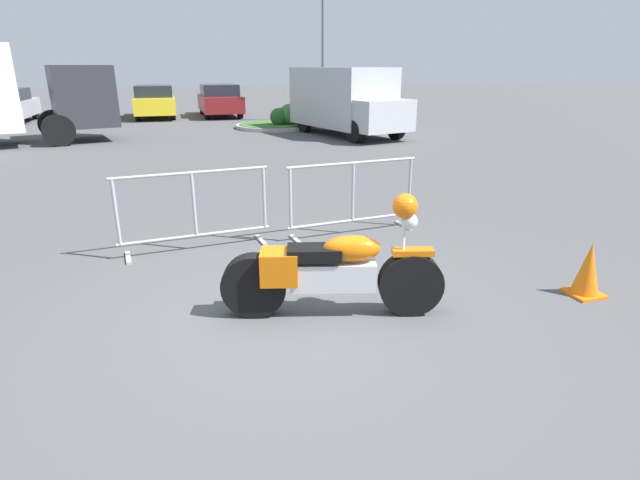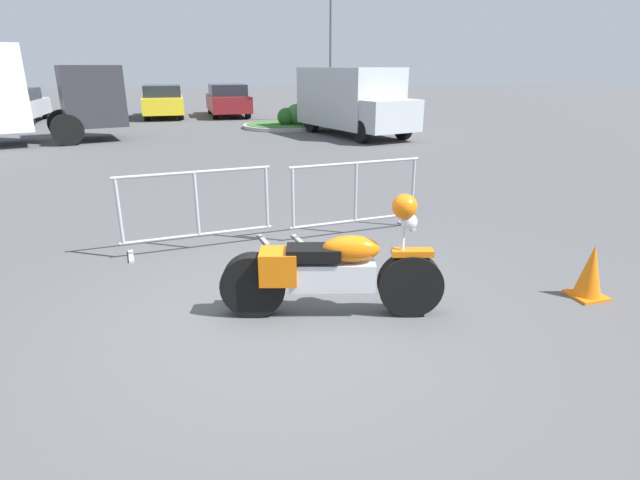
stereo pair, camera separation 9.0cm
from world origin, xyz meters
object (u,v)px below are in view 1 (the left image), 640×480
at_px(parked_car_maroon, 220,100).
at_px(crowd_barrier_near, 194,210).
at_px(motorcycle, 333,270).
at_px(parked_car_yellow, 155,101).
at_px(parked_car_silver, 7,106).
at_px(pedestrian, 298,99).
at_px(street_lamp, 323,32).
at_px(parked_car_black, 85,103).
at_px(delivery_van, 345,99).
at_px(traffic_cone, 588,270).
at_px(crowd_barrier_far, 353,197).

bearing_deg(parked_car_maroon, crowd_barrier_near, 172.77).
relative_size(motorcycle, crowd_barrier_near, 1.06).
bearing_deg(motorcycle, parked_car_yellow, 110.16).
xyz_separation_m(parked_car_silver, pedestrian, (12.36, -2.59, 0.18)).
bearing_deg(street_lamp, parked_car_yellow, 149.59).
bearing_deg(street_lamp, parked_car_black, 157.60).
bearing_deg(pedestrian, parked_car_yellow, -38.78).
distance_m(crowd_barrier_near, parked_car_yellow, 19.35).
relative_size(motorcycle, pedestrian, 1.26).
xyz_separation_m(delivery_van, parked_car_yellow, (-6.39, 8.79, -0.48)).
xyz_separation_m(parked_car_silver, parked_car_black, (3.06, 0.47, -0.00)).
distance_m(delivery_van, traffic_cone, 13.52).
xyz_separation_m(delivery_van, parked_car_silver, (-12.51, 8.34, -0.51)).
relative_size(pedestrian, street_lamp, 0.30).
height_order(parked_car_yellow, street_lamp, street_lamp).
xyz_separation_m(crowd_barrier_far, parked_car_maroon, (0.53, 19.14, 0.22)).
bearing_deg(parked_car_black, street_lamp, -111.40).
height_order(parked_car_black, traffic_cone, parked_car_black).
bearing_deg(parked_car_yellow, crowd_barrier_near, -178.14).
height_order(delivery_van, parked_car_silver, delivery_van).
height_order(crowd_barrier_near, crowd_barrier_far, same).
relative_size(pedestrian, traffic_cone, 2.86).
bearing_deg(traffic_cone, parked_car_black, 108.06).
xyz_separation_m(parked_car_silver, street_lamp, (13.20, -3.71, 2.98)).
height_order(parked_car_maroon, pedestrian, pedestrian).
relative_size(crowd_barrier_far, parked_car_yellow, 0.45).
relative_size(parked_car_black, street_lamp, 0.76).
height_order(crowd_barrier_near, parked_car_maroon, parked_car_maroon).
xyz_separation_m(parked_car_maroon, street_lamp, (4.03, -3.96, 2.94)).
bearing_deg(traffic_cone, pedestrian, 83.73).
height_order(pedestrian, traffic_cone, pedestrian).
relative_size(parked_car_black, parked_car_yellow, 0.96).
bearing_deg(parked_car_maroon, parked_car_silver, 92.53).
distance_m(delivery_van, pedestrian, 5.76).
distance_m(delivery_van, parked_car_yellow, 10.88).
xyz_separation_m(delivery_van, pedestrian, (-0.15, 5.75, -0.32)).
relative_size(crowd_barrier_near, crowd_barrier_far, 1.00).
distance_m(parked_car_maroon, street_lamp, 6.37).
relative_size(motorcycle, delivery_van, 0.40).
xyz_separation_m(pedestrian, traffic_cone, (-2.09, -19.04, -0.63)).
bearing_deg(street_lamp, traffic_cone, -99.32).
distance_m(motorcycle, street_lamp, 18.68).
distance_m(parked_car_maroon, pedestrian, 4.27).
distance_m(parked_car_yellow, parked_car_maroon, 3.06).
bearing_deg(parked_car_maroon, crowd_barrier_far, 179.42).
distance_m(crowd_barrier_near, delivery_van, 12.22).
xyz_separation_m(motorcycle, parked_car_maroon, (1.65, 21.46, 0.30)).
distance_m(parked_car_silver, parked_car_maroon, 9.17).
bearing_deg(parked_car_black, parked_car_maroon, -91.10).
bearing_deg(parked_car_yellow, traffic_cone, -168.36).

